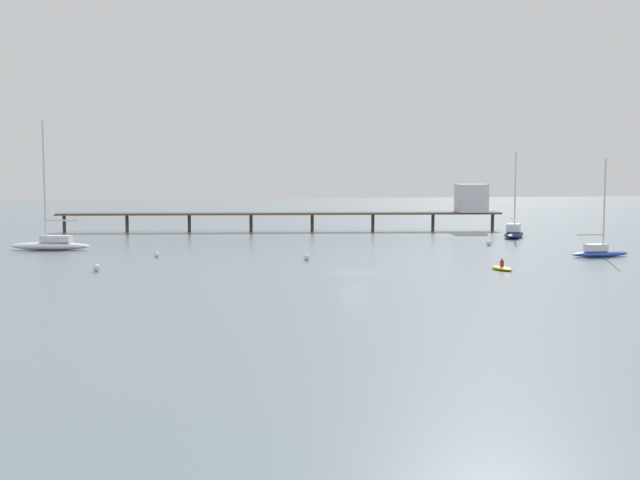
{
  "coord_description": "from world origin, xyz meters",
  "views": [
    {
      "loc": [
        -16.03,
        -69.58,
        9.23
      ],
      "look_at": [
        0.0,
        17.61,
        1.5
      ],
      "focal_mm": 44.12,
      "sensor_mm": 36.0,
      "label": 1
    }
  ],
  "objects_px": {
    "sailboat_blue": "(599,250)",
    "mooring_buoy_near": "(157,255)",
    "sailboat_navy": "(514,232)",
    "mooring_buoy_inner": "(489,243)",
    "mooring_buoy_outer": "(96,268)",
    "pier": "(380,206)",
    "sailboat_white": "(51,243)",
    "mooring_buoy_mid": "(307,257)",
    "dinghy_yellow": "(502,268)"
  },
  "relations": [
    {
      "from": "sailboat_blue",
      "to": "mooring_buoy_near",
      "type": "relative_size",
      "value": 18.69
    },
    {
      "from": "sailboat_navy",
      "to": "mooring_buoy_inner",
      "type": "bearing_deg",
      "value": -127.22
    },
    {
      "from": "mooring_buoy_outer",
      "to": "sailboat_blue",
      "type": "bearing_deg",
      "value": 3.42
    },
    {
      "from": "pier",
      "to": "mooring_buoy_outer",
      "type": "distance_m",
      "value": 58.04
    },
    {
      "from": "sailboat_navy",
      "to": "mooring_buoy_outer",
      "type": "relative_size",
      "value": 17.34
    },
    {
      "from": "mooring_buoy_inner",
      "to": "pier",
      "type": "bearing_deg",
      "value": 105.62
    },
    {
      "from": "sailboat_white",
      "to": "mooring_buoy_mid",
      "type": "relative_size",
      "value": 22.85
    },
    {
      "from": "sailboat_blue",
      "to": "mooring_buoy_near",
      "type": "xyz_separation_m",
      "value": [
        -47.24,
        8.29,
        -0.42
      ]
    },
    {
      "from": "sailboat_blue",
      "to": "mooring_buoy_outer",
      "type": "xyz_separation_m",
      "value": [
        -52.46,
        -3.13,
        -0.36
      ]
    },
    {
      "from": "sailboat_navy",
      "to": "sailboat_white",
      "type": "distance_m",
      "value": 61.42
    },
    {
      "from": "sailboat_white",
      "to": "sailboat_blue",
      "type": "distance_m",
      "value": 62.58
    },
    {
      "from": "sailboat_white",
      "to": "sailboat_blue",
      "type": "height_order",
      "value": "sailboat_white"
    },
    {
      "from": "sailboat_blue",
      "to": "dinghy_yellow",
      "type": "bearing_deg",
      "value": -149.68
    },
    {
      "from": "mooring_buoy_mid",
      "to": "sailboat_white",
      "type": "bearing_deg",
      "value": 149.72
    },
    {
      "from": "sailboat_white",
      "to": "mooring_buoy_inner",
      "type": "bearing_deg",
      "value": -4.72
    },
    {
      "from": "pier",
      "to": "sailboat_blue",
      "type": "relative_size",
      "value": 6.41
    },
    {
      "from": "mooring_buoy_mid",
      "to": "mooring_buoy_outer",
      "type": "bearing_deg",
      "value": -164.98
    },
    {
      "from": "mooring_buoy_mid",
      "to": "mooring_buoy_inner",
      "type": "bearing_deg",
      "value": 25.45
    },
    {
      "from": "sailboat_white",
      "to": "mooring_buoy_near",
      "type": "height_order",
      "value": "sailboat_white"
    },
    {
      "from": "sailboat_white",
      "to": "sailboat_blue",
      "type": "relative_size",
      "value": 1.43
    },
    {
      "from": "dinghy_yellow",
      "to": "mooring_buoy_outer",
      "type": "relative_size",
      "value": 4.58
    },
    {
      "from": "pier",
      "to": "mooring_buoy_mid",
      "type": "relative_size",
      "value": 102.18
    },
    {
      "from": "sailboat_navy",
      "to": "dinghy_yellow",
      "type": "bearing_deg",
      "value": -115.88
    },
    {
      "from": "sailboat_navy",
      "to": "mooring_buoy_near",
      "type": "height_order",
      "value": "sailboat_navy"
    },
    {
      "from": "dinghy_yellow",
      "to": "mooring_buoy_near",
      "type": "distance_m",
      "value": 36.46
    },
    {
      "from": "sailboat_blue",
      "to": "dinghy_yellow",
      "type": "height_order",
      "value": "sailboat_blue"
    },
    {
      "from": "mooring_buoy_near",
      "to": "mooring_buoy_inner",
      "type": "height_order",
      "value": "mooring_buoy_inner"
    },
    {
      "from": "sailboat_blue",
      "to": "sailboat_white",
      "type": "bearing_deg",
      "value": 162.6
    },
    {
      "from": "mooring_buoy_outer",
      "to": "mooring_buoy_near",
      "type": "bearing_deg",
      "value": 65.47
    },
    {
      "from": "sailboat_white",
      "to": "mooring_buoy_inner",
      "type": "relative_size",
      "value": 21.35
    },
    {
      "from": "mooring_buoy_mid",
      "to": "mooring_buoy_inner",
      "type": "relative_size",
      "value": 0.93
    },
    {
      "from": "mooring_buoy_mid",
      "to": "mooring_buoy_near",
      "type": "bearing_deg",
      "value": 159.15
    },
    {
      "from": "mooring_buoy_near",
      "to": "mooring_buoy_inner",
      "type": "relative_size",
      "value": 0.8
    },
    {
      "from": "sailboat_blue",
      "to": "mooring_buoy_mid",
      "type": "bearing_deg",
      "value": 175.67
    },
    {
      "from": "mooring_buoy_inner",
      "to": "mooring_buoy_near",
      "type": "bearing_deg",
      "value": -171.51
    },
    {
      "from": "sailboat_blue",
      "to": "mooring_buoy_outer",
      "type": "bearing_deg",
      "value": -176.58
    },
    {
      "from": "sailboat_navy",
      "to": "dinghy_yellow",
      "type": "distance_m",
      "value": 37.59
    },
    {
      "from": "mooring_buoy_outer",
      "to": "dinghy_yellow",
      "type": "bearing_deg",
      "value": -8.59
    },
    {
      "from": "mooring_buoy_outer",
      "to": "mooring_buoy_inner",
      "type": "xyz_separation_m",
      "value": [
        45.72,
        17.47,
        0.01
      ]
    },
    {
      "from": "mooring_buoy_outer",
      "to": "mooring_buoy_inner",
      "type": "distance_m",
      "value": 48.95
    },
    {
      "from": "sailboat_white",
      "to": "dinghy_yellow",
      "type": "height_order",
      "value": "sailboat_white"
    },
    {
      "from": "dinghy_yellow",
      "to": "mooring_buoy_outer",
      "type": "xyz_separation_m",
      "value": [
        -37.43,
        5.66,
        0.14
      ]
    },
    {
      "from": "sailboat_white",
      "to": "mooring_buoy_inner",
      "type": "height_order",
      "value": "sailboat_white"
    },
    {
      "from": "mooring_buoy_inner",
      "to": "mooring_buoy_outer",
      "type": "bearing_deg",
      "value": -159.08
    },
    {
      "from": "dinghy_yellow",
      "to": "mooring_buoy_near",
      "type": "xyz_separation_m",
      "value": [
        -32.21,
        17.08,
        0.08
      ]
    },
    {
      "from": "pier",
      "to": "mooring_buoy_outer",
      "type": "height_order",
      "value": "pier"
    },
    {
      "from": "sailboat_white",
      "to": "mooring_buoy_near",
      "type": "xyz_separation_m",
      "value": [
        12.47,
        -10.42,
        -0.58
      ]
    },
    {
      "from": "sailboat_navy",
      "to": "sailboat_blue",
      "type": "xyz_separation_m",
      "value": [
        -1.38,
        -25.03,
        -0.09
      ]
    },
    {
      "from": "mooring_buoy_outer",
      "to": "sailboat_navy",
      "type": "bearing_deg",
      "value": 27.61
    },
    {
      "from": "mooring_buoy_near",
      "to": "mooring_buoy_mid",
      "type": "bearing_deg",
      "value": -20.85
    }
  ]
}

